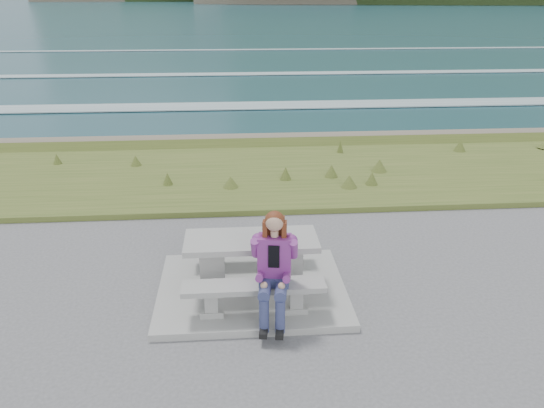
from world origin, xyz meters
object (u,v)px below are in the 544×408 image
bench_seaward (250,242)px  seated_woman (274,284)px  picnic_table (251,249)px  bench_landward (254,291)px

bench_seaward → seated_woman: seated_woman is taller
picnic_table → bench_landward: 0.74m
bench_seaward → bench_landward: bearing=-90.0°
seated_woman → picnic_table: bearing=114.6°
picnic_table → seated_woman: size_ratio=1.27×
picnic_table → bench_seaward: (0.00, 0.70, -0.23)m
bench_seaward → seated_woman: size_ratio=1.27×
bench_landward → bench_seaward: same height
picnic_table → bench_landward: size_ratio=1.00×
bench_landward → seated_woman: size_ratio=1.27×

